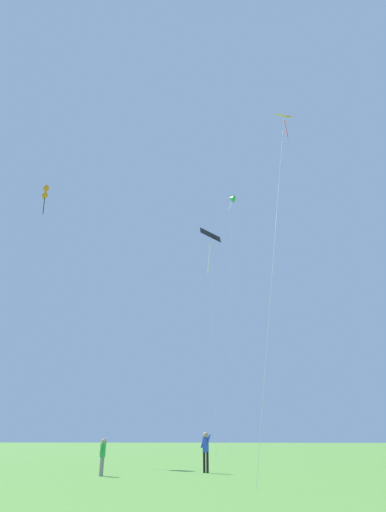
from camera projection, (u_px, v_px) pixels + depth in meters
The scene contains 6 objects.
kite_yellow_diamond at pixel (283, 128), 29.23m from camera, with size 4.16×10.40×23.68m.
kite_black_large at pixel (210, 245), 38.03m from camera, with size 1.96×8.26×19.71m.
kite_green_small at pixel (231, 199), 47.94m from camera, with size 1.33×7.33×27.40m.
kite_orange_box at pixel (45, 194), 41.67m from camera, with size 1.80×6.07×24.94m.
person_child_small at pixel (103, 453), 17.89m from camera, with size 0.20×0.47×1.45m.
person_in_red_shirt at pixel (206, 448), 19.57m from camera, with size 0.54×0.32×1.74m.
Camera 1 is at (-0.42, -4.46, 1.42)m, focal length 29.21 mm.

